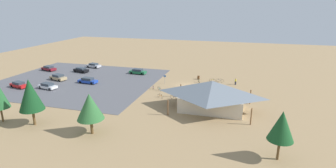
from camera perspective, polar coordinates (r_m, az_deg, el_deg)
ground at (r=63.05m, az=3.93°, el=-0.27°), size 160.00×160.00×0.00m
parking_lot_asphalt at (r=70.29m, az=-18.77°, el=0.68°), size 38.66×33.93×0.05m
bike_pavilion at (r=48.36m, az=9.43°, el=-1.97°), size 14.22×10.10×5.42m
trash_bin at (r=68.28m, az=6.60°, el=1.39°), size 0.60×0.60×0.90m
lot_sign at (r=63.74m, az=-0.70°, el=1.28°), size 0.56×0.08×2.20m
pine_mideast at (r=46.18m, az=-27.59°, el=-2.07°), size 3.78×3.78×7.60m
pine_west at (r=34.74m, az=23.31°, el=-8.31°), size 3.15×3.15×6.47m
pine_far_west at (r=40.01m, az=-16.51°, el=-4.69°), size 3.95×3.95×6.28m
bicycle_white_lone_west at (r=62.16m, az=11.15°, el=-0.46°), size 0.51×1.61×0.82m
bicycle_green_edge_north at (r=65.39m, az=6.65°, el=0.64°), size 0.72×1.62×0.88m
bicycle_yellow_near_sign at (r=66.93m, az=9.56°, el=0.86°), size 1.62×0.48×0.78m
bicycle_silver_yard_left at (r=66.66m, az=11.15°, el=0.75°), size 1.73×0.48×0.88m
bicycle_red_near_porch at (r=63.92m, az=10.34°, el=0.09°), size 1.39×1.04×0.82m
bicycle_blue_edge_south at (r=53.82m, az=1.35°, el=-2.83°), size 1.80×0.48×0.88m
bicycle_orange_back_row at (r=54.59m, az=-1.67°, el=-2.60°), size 1.42×0.92×0.81m
bicycle_black_by_bin at (r=58.09m, az=1.99°, el=-1.38°), size 1.63×0.48×0.85m
bicycle_teal_yard_front at (r=58.93m, az=-1.85°, el=-1.07°), size 1.28×1.24×0.85m
bicycle_purple_front_row at (r=60.11m, az=-3.21°, el=-0.76°), size 0.62×1.66×0.83m
car_green_inner_stall at (r=73.28m, az=-6.54°, el=2.71°), size 4.71×2.00×1.42m
car_tan_near_entry at (r=72.51m, az=-22.62°, el=1.36°), size 4.75×2.97×1.47m
car_blue_back_corner at (r=67.12m, az=-16.93°, el=0.74°), size 4.86×2.05×1.40m
car_red_mid_lot at (r=69.92m, az=-29.51°, el=-0.12°), size 4.78×2.70×1.40m
car_black_by_curb at (r=78.65m, az=-18.24°, el=2.92°), size 4.68×2.78×1.35m
car_white_far_end at (r=66.03m, az=-24.55°, el=-0.36°), size 4.67×2.52×1.33m
car_silver_end_stall at (r=83.36m, az=-15.75°, el=3.88°), size 4.57×2.59×1.33m
car_maroon_aisle_side at (r=84.05m, az=-24.34°, el=3.12°), size 4.79×2.88×1.37m
visitor_crossing_yard at (r=65.19m, az=14.37°, el=0.58°), size 0.36×0.36×1.61m
visitor_by_pavilion at (r=57.22m, az=14.17°, el=-1.64°), size 0.38×0.40×1.67m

